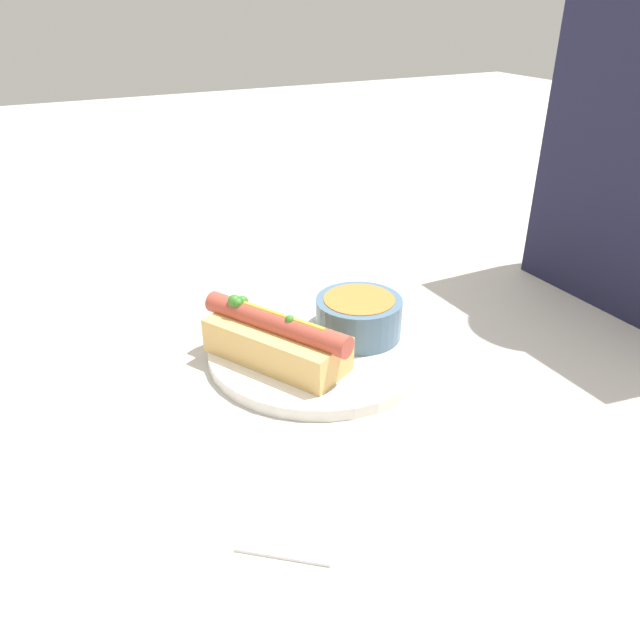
# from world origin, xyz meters

# --- Properties ---
(ground_plane) EXTENTS (4.00, 4.00, 0.00)m
(ground_plane) POSITION_xyz_m (0.00, 0.00, 0.00)
(ground_plane) COLOR #BCB7AD
(dinner_plate) EXTENTS (0.25, 0.25, 0.01)m
(dinner_plate) POSITION_xyz_m (0.00, 0.00, 0.01)
(dinner_plate) COLOR white
(dinner_plate) RESTS_ON ground_plane
(hot_dog) EXTENTS (0.17, 0.13, 0.06)m
(hot_dog) POSITION_xyz_m (0.01, -0.06, 0.04)
(hot_dog) COLOR #DBAD60
(hot_dog) RESTS_ON dinner_plate
(soup_bowl) EXTENTS (0.10, 0.10, 0.05)m
(soup_bowl) POSITION_xyz_m (-0.00, 0.05, 0.04)
(soup_bowl) COLOR slate
(soup_bowl) RESTS_ON dinner_plate
(spoon) EXTENTS (0.05, 0.15, 0.01)m
(spoon) POSITION_xyz_m (-0.04, 0.01, 0.02)
(spoon) COLOR #B7B7BC
(spoon) RESTS_ON dinner_plate
(napkin) EXTENTS (0.15, 0.14, 0.01)m
(napkin) POSITION_xyz_m (0.19, -0.11, 0.00)
(napkin) COLOR white
(napkin) RESTS_ON ground_plane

